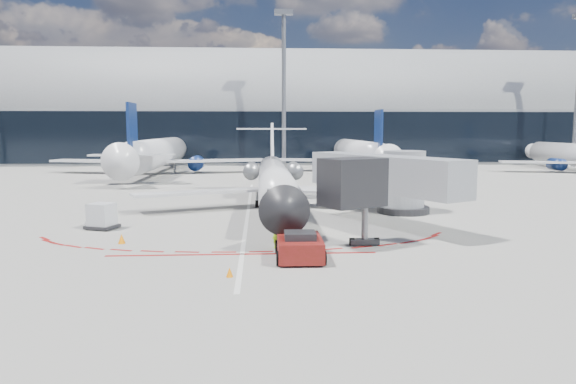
{
  "coord_description": "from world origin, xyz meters",
  "views": [
    {
      "loc": [
        0.94,
        -37.6,
        6.46
      ],
      "look_at": [
        2.91,
        -2.09,
        2.08
      ],
      "focal_mm": 32.0,
      "sensor_mm": 36.0,
      "label": 1
    }
  ],
  "objects": [
    {
      "name": "apron_stop_bar",
      "position": [
        0.0,
        -11.5,
        0.01
      ],
      "size": [
        14.0,
        0.25,
        0.01
      ],
      "primitive_type": "cube",
      "color": "maroon",
      "rests_on": "ground"
    },
    {
      "name": "safety_cone_left",
      "position": [
        -6.91,
        -8.59,
        0.28
      ],
      "size": [
        0.4,
        0.4,
        0.56
      ],
      "primitive_type": "cone",
      "color": "orange",
      "rests_on": "ground"
    },
    {
      "name": "pushback_tug",
      "position": [
        2.9,
        -12.65,
        0.64
      ],
      "size": [
        2.41,
        5.58,
        1.45
      ],
      "rotation": [
        0.0,
        0.0,
        -0.01
      ],
      "color": "#59140C",
      "rests_on": "ground"
    },
    {
      "name": "light_mast_centre",
      "position": [
        5.0,
        48.0,
        12.5
      ],
      "size": [
        0.7,
        0.7,
        25.0
      ],
      "primitive_type": "cylinder",
      "color": "slate",
      "rests_on": "ground"
    },
    {
      "name": "uld_container",
      "position": [
        -9.31,
        -4.19,
        0.84
      ],
      "size": [
        2.21,
        2.05,
        1.69
      ],
      "rotation": [
        0.0,
        0.0,
        -0.35
      ],
      "color": "black",
      "rests_on": "ground"
    },
    {
      "name": "safety_cone_right",
      "position": [
        -0.41,
        -15.58,
        0.22
      ],
      "size": [
        0.31,
        0.31,
        0.43
      ],
      "primitive_type": "cone",
      "color": "orange",
      "rests_on": "ground"
    },
    {
      "name": "terminal_building",
      "position": [
        0.0,
        64.97,
        8.52
      ],
      "size": [
        150.0,
        24.15,
        24.0
      ],
      "color": "gray",
      "rests_on": "ground"
    },
    {
      "name": "jet_bridge",
      "position": [
        9.79,
        -3.01,
        3.01
      ],
      "size": [
        10.03,
        15.2,
        4.9
      ],
      "color": "gray",
      "rests_on": "ground"
    },
    {
      "name": "ground",
      "position": [
        0.0,
        0.0,
        0.0
      ],
      "size": [
        260.0,
        260.0,
        0.0
      ],
      "primitive_type": "plane",
      "color": "slate",
      "rests_on": "ground"
    },
    {
      "name": "ramp_worker",
      "position": [
        1.86,
        -10.19,
        0.83
      ],
      "size": [
        0.71,
        0.59,
        1.66
      ],
      "primitive_type": "imported",
      "rotation": [
        0.0,
        0.0,
        3.51
      ],
      "color": "#AAFB1A",
      "rests_on": "ground"
    },
    {
      "name": "regional_jet",
      "position": [
        2.19,
        3.04,
        2.35
      ],
      "size": [
        22.83,
        28.15,
        7.05
      ],
      "color": "silver",
      "rests_on": "ground"
    },
    {
      "name": "bg_airliner_1",
      "position": [
        -13.84,
        38.96,
        5.93
      ],
      "size": [
        36.64,
        38.79,
        11.85
      ],
      "primitive_type": null,
      "color": "silver",
      "rests_on": "ground"
    },
    {
      "name": "bg_airliner_2",
      "position": [
        16.03,
        41.73,
        5.55
      ],
      "size": [
        34.28,
        36.3,
        11.09
      ],
      "primitive_type": null,
      "color": "silver",
      "rests_on": "ground"
    },
    {
      "name": "apron_centerline",
      "position": [
        0.0,
        2.0,
        0.01
      ],
      "size": [
        0.25,
        40.0,
        0.01
      ],
      "primitive_type": "cube",
      "color": "silver",
      "rests_on": "ground"
    }
  ]
}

